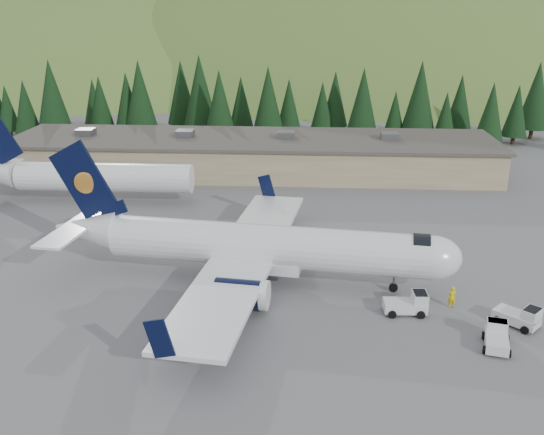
{
  "coord_description": "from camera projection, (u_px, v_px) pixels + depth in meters",
  "views": [
    {
      "loc": [
        3.61,
        -49.51,
        23.6
      ],
      "look_at": [
        0.0,
        6.0,
        4.0
      ],
      "focal_mm": 40.0,
      "sensor_mm": 36.0,
      "label": 1
    }
  ],
  "objects": [
    {
      "name": "baggage_tug_c",
      "position": [
        497.0,
        337.0,
        44.1
      ],
      "size": [
        2.46,
        3.41,
        1.67
      ],
      "rotation": [
        0.0,
        0.0,
        1.34
      ],
      "color": "silver",
      "rests_on": "ground"
    },
    {
      "name": "baggage_tug_b",
      "position": [
        521.0,
        317.0,
        46.79
      ],
      "size": [
        3.59,
        3.45,
        1.77
      ],
      "rotation": [
        0.0,
        0.0,
        -0.73
      ],
      "color": "silver",
      "rests_on": "ground"
    },
    {
      "name": "airliner",
      "position": [
        256.0,
        247.0,
        53.77
      ],
      "size": [
        37.09,
        34.9,
        12.3
      ],
      "rotation": [
        0.0,
        0.0,
        -0.12
      ],
      "color": "white",
      "rests_on": "ground"
    },
    {
      "name": "ground",
      "position": [
        268.0,
        281.0,
        54.67
      ],
      "size": [
        600.0,
        600.0,
        0.0
      ],
      "primitive_type": "plane",
      "color": "#5A5A5F"
    },
    {
      "name": "tree_line",
      "position": [
        238.0,
        100.0,
        108.84
      ],
      "size": [
        113.39,
        17.26,
        13.95
      ],
      "color": "black",
      "rests_on": "ground"
    },
    {
      "name": "hills",
      "position": [
        418.0,
        253.0,
        274.1
      ],
      "size": [
        614.0,
        330.0,
        300.0
      ],
      "color": "#426227",
      "rests_on": "ground"
    },
    {
      "name": "terminal_building",
      "position": [
        252.0,
        154.0,
        89.87
      ],
      "size": [
        71.0,
        17.0,
        6.1
      ],
      "color": "#8C7958",
      "rests_on": "ground"
    },
    {
      "name": "ramp_worker",
      "position": [
        452.0,
        297.0,
        49.68
      ],
      "size": [
        0.69,
        0.46,
        1.87
      ],
      "primitive_type": "imported",
      "rotation": [
        0.0,
        0.0,
        3.16
      ],
      "color": "yellow",
      "rests_on": "ground"
    },
    {
      "name": "baggage_tug_a",
      "position": [
        409.0,
        304.0,
        48.79
      ],
      "size": [
        3.48,
        2.18,
        1.82
      ],
      "rotation": [
        0.0,
        0.0,
        0.04
      ],
      "color": "silver",
      "rests_on": "ground"
    },
    {
      "name": "second_airliner",
      "position": [
        82.0,
        176.0,
        75.79
      ],
      "size": [
        27.5,
        11.0,
        10.05
      ],
      "color": "white",
      "rests_on": "ground"
    }
  ]
}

